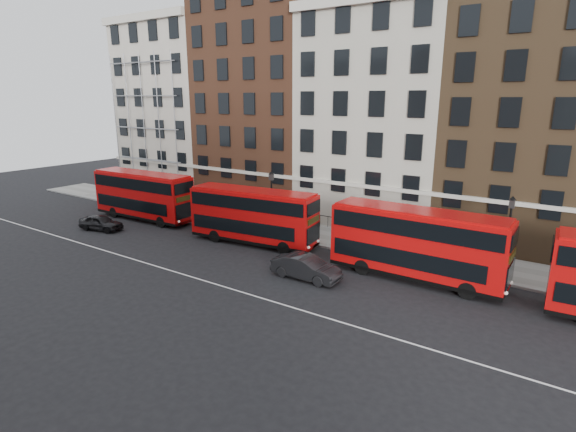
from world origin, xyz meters
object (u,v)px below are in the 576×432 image
Objects in this scene: bus_c at (416,243)px; car_front at (306,267)px; bus_a at (143,194)px; bus_b at (253,215)px; car_rear at (101,223)px.

car_front is at bearing -146.49° from bus_c.
bus_a is 1.02× the size of bus_b.
bus_a is at bearing -179.64° from bus_c.
bus_c is 2.75× the size of car_rear.
bus_c is 2.38× the size of car_front.
bus_a reaches higher than car_rear.
car_front reaches higher than car_rear.
car_rear is at bearing -169.93° from bus_c.
car_rear is (-13.43, -4.54, -1.68)m from bus_b.
car_front is (7.29, -3.79, -1.60)m from bus_b.
bus_c is 7.15m from car_front.
bus_c is at bearing -1.93° from bus_a.
bus_a is 4.87m from car_rear.
bus_a is 2.36× the size of car_front.
bus_c reaches higher than bus_a.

